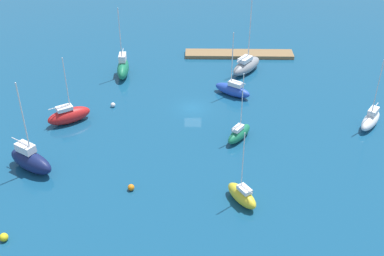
# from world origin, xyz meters

# --- Properties ---
(water) EXTENTS (160.00, 160.00, 0.00)m
(water) POSITION_xyz_m (0.00, 0.00, 0.00)
(water) COLOR navy
(water) RESTS_ON ground
(pier_dock) EXTENTS (19.01, 3.19, 0.60)m
(pier_dock) POSITION_xyz_m (-7.90, -18.51, 0.30)
(pier_dock) COLOR olive
(pier_dock) RESTS_ON ground
(sailboat_green_far_north) EXTENTS (4.03, 4.90, 9.49)m
(sailboat_green_far_north) POSITION_xyz_m (-6.16, 8.04, 0.94)
(sailboat_green_far_north) COLOR #19724C
(sailboat_green_far_north) RESTS_ON water
(sailboat_navy_east_end) EXTENTS (6.68, 5.36, 11.86)m
(sailboat_navy_east_end) POSITION_xyz_m (19.05, 14.99, 1.44)
(sailboat_navy_east_end) COLOR #141E4C
(sailboat_navy_east_end) RESTS_ON water
(sailboat_yellow_near_pier) EXTENTS (3.86, 4.69, 8.98)m
(sailboat_yellow_near_pier) POSITION_xyz_m (-5.67, 20.40, 0.99)
(sailboat_yellow_near_pier) COLOR yellow
(sailboat_yellow_near_pier) RESTS_ON water
(sailboat_white_center_basin) EXTENTS (4.58, 5.53, 10.05)m
(sailboat_white_center_basin) POSITION_xyz_m (-24.28, 4.45, 1.02)
(sailboat_white_center_basin) COLOR white
(sailboat_white_center_basin) RESTS_ON water
(sailboat_gray_lone_south) EXTENTS (6.11, 7.08, 13.12)m
(sailboat_gray_lone_south) POSITION_xyz_m (-8.63, -11.93, 1.23)
(sailboat_gray_lone_south) COLOR gray
(sailboat_gray_lone_south) RESTS_ON water
(sailboat_red_off_beacon) EXTENTS (6.21, 5.00, 9.69)m
(sailboat_red_off_beacon) POSITION_xyz_m (17.02, 4.21, 1.15)
(sailboat_red_off_beacon) COLOR red
(sailboat_red_off_beacon) RESTS_ON water
(sailboat_blue_west_end) EXTENTS (5.92, 4.80, 10.04)m
(sailboat_blue_west_end) POSITION_xyz_m (-5.97, -3.94, 1.00)
(sailboat_blue_west_end) COLOR #2347B2
(sailboat_blue_west_end) RESTS_ON water
(sailboat_green_far_south) EXTENTS (2.13, 6.26, 11.46)m
(sailboat_green_far_south) POSITION_xyz_m (11.52, -10.37, 1.42)
(sailboat_green_far_south) COLOR #19724C
(sailboat_green_far_south) RESTS_ON water
(mooring_buoy_orange) EXTENTS (0.75, 0.75, 0.75)m
(mooring_buoy_orange) POSITION_xyz_m (6.73, 18.56, 0.38)
(mooring_buoy_orange) COLOR orange
(mooring_buoy_orange) RESTS_ON water
(mooring_buoy_white) EXTENTS (0.68, 0.68, 0.68)m
(mooring_buoy_white) POSITION_xyz_m (11.66, -0.12, 0.34)
(mooring_buoy_white) COLOR white
(mooring_buoy_white) RESTS_ON water
(mooring_buoy_yellow) EXTENTS (0.87, 0.87, 0.87)m
(mooring_buoy_yellow) POSITION_xyz_m (18.47, 26.56, 0.44)
(mooring_buoy_yellow) COLOR yellow
(mooring_buoy_yellow) RESTS_ON water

